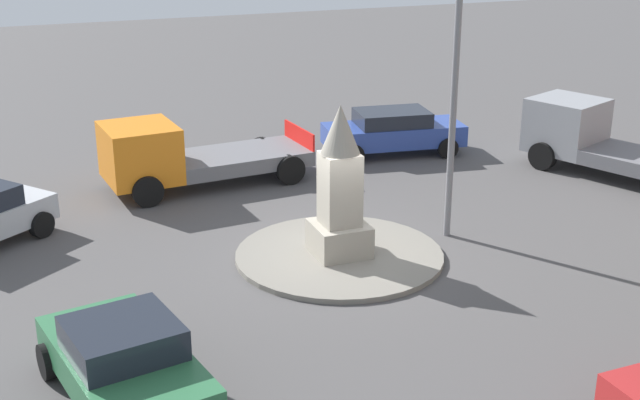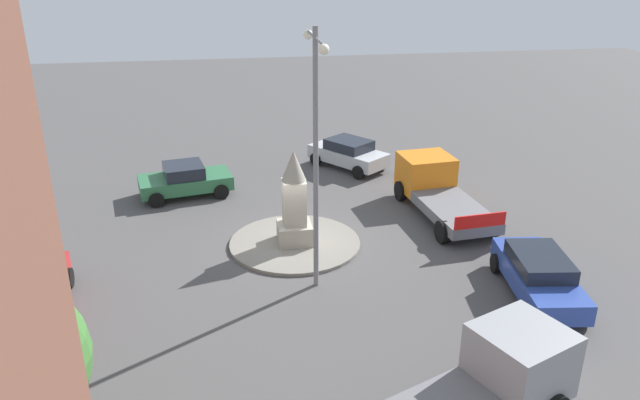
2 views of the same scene
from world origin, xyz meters
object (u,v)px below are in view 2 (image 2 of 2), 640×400
at_px(car_green_approaching, 185,180).
at_px(car_blue_parked_right, 538,274).
at_px(car_silver_near_island, 348,153).
at_px(truck_grey_far_side, 484,386).
at_px(truck_orange_parked_left, 436,188).
at_px(tree_near_wall, 3,365).
at_px(car_red_waiting, 24,293).
at_px(streetlamp, 316,139).
at_px(monument, 294,203).

distance_m(car_green_approaching, car_blue_parked_right, 15.00).
xyz_separation_m(car_silver_near_island, truck_grey_far_side, (-17.36, 0.48, 0.22)).
relative_size(truck_orange_parked_left, truck_grey_far_side, 0.95).
bearing_deg(car_blue_parked_right, truck_orange_parked_left, 7.04).
bearing_deg(tree_near_wall, car_silver_near_island, -28.18).
relative_size(car_red_waiting, tree_near_wall, 0.86).
xyz_separation_m(car_green_approaching, truck_grey_far_side, (-14.99, -7.19, 0.25)).
relative_size(streetlamp, car_blue_parked_right, 1.77).
relative_size(streetlamp, car_red_waiting, 1.89).
height_order(car_silver_near_island, tree_near_wall, tree_near_wall).
height_order(car_red_waiting, truck_grey_far_side, truck_grey_far_side).
relative_size(monument, car_green_approaching, 0.84).
xyz_separation_m(streetlamp, car_red_waiting, (-0.32, 8.65, -4.14)).
xyz_separation_m(car_red_waiting, truck_grey_far_side, (-6.27, -11.43, 0.24)).
height_order(car_silver_near_island, truck_grey_far_side, truck_grey_far_side).
bearing_deg(streetlamp, truck_grey_far_side, -157.12).
bearing_deg(car_red_waiting, truck_orange_parked_left, -68.89).
relative_size(car_green_approaching, car_blue_parked_right, 0.91).
bearing_deg(monument, car_red_waiting, 111.46).
xyz_separation_m(monument, truck_orange_parked_left, (2.30, -6.10, -0.70)).
xyz_separation_m(streetlamp, car_silver_near_island, (10.78, -3.26, -4.12)).
relative_size(car_blue_parked_right, tree_near_wall, 0.92).
bearing_deg(car_blue_parked_right, car_silver_near_island, 15.11).
distance_m(monument, car_red_waiting, 9.00).
relative_size(car_red_waiting, truck_grey_far_side, 0.69).
bearing_deg(car_blue_parked_right, monument, 56.05).
bearing_deg(truck_orange_parked_left, streetlamp, 132.28).
relative_size(car_red_waiting, car_blue_parked_right, 0.94).
height_order(monument, truck_grey_far_side, monument).
height_order(monument, car_green_approaching, monument).
relative_size(car_silver_near_island, car_blue_parked_right, 0.91).
xyz_separation_m(car_green_approaching, truck_orange_parked_left, (-3.16, -10.19, 0.22)).
bearing_deg(tree_near_wall, car_blue_parked_right, -66.08).
bearing_deg(truck_orange_parked_left, monument, 110.63).
bearing_deg(car_green_approaching, monument, -143.11).
height_order(streetlamp, tree_near_wall, streetlamp).
relative_size(streetlamp, car_green_approaching, 1.94).
xyz_separation_m(car_silver_near_island, tree_near_wall, (-18.37, 9.84, 2.72)).
height_order(car_blue_parked_right, truck_orange_parked_left, truck_orange_parked_left).
bearing_deg(car_green_approaching, truck_orange_parked_left, -107.21).
height_order(monument, truck_orange_parked_left, monument).
bearing_deg(car_red_waiting, car_silver_near_island, -47.05).
relative_size(car_green_approaching, tree_near_wall, 0.84).
height_order(monument, streetlamp, streetlamp).
xyz_separation_m(car_silver_near_island, car_red_waiting, (-11.09, 11.92, -0.02)).
relative_size(car_green_approaching, truck_orange_parked_left, 0.70).
xyz_separation_m(monument, car_silver_near_island, (7.82, -3.58, -0.89)).
distance_m(streetlamp, car_green_approaching, 10.36).
height_order(monument, tree_near_wall, tree_near_wall).
distance_m(car_red_waiting, truck_orange_parked_left, 15.47).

